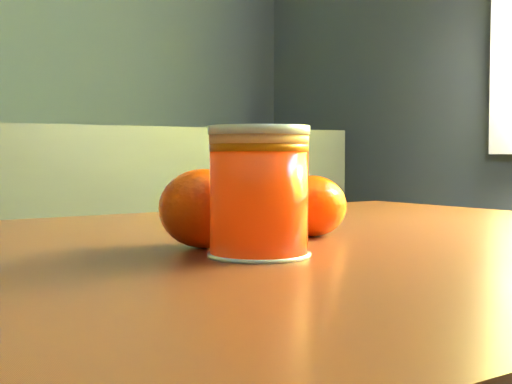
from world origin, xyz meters
TOP-DOWN VIEW (x-y plane):
  - table at (0.75, 0.26)m, footprint 1.06×0.78m
  - juice_glass at (0.72, 0.19)m, footprint 0.08×0.08m
  - orange_front at (0.71, 0.25)m, footprint 0.09×0.09m
  - orange_back at (0.83, 0.27)m, footprint 0.08×0.08m

SIDE VIEW (x-z plane):
  - table at x=0.75m, z-range 0.28..1.04m
  - orange_back at x=0.83m, z-range 0.76..0.82m
  - orange_front at x=0.71m, z-range 0.76..0.83m
  - juice_glass at x=0.72m, z-range 0.76..0.86m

